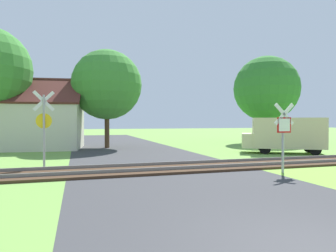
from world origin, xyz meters
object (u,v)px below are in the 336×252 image
Objects in this scene: stop_sign_near at (283,131)px; mail_truck at (285,134)px; house at (30,124)px; tree_center at (107,85)px; crossing_sign_far at (44,123)px; tree_far at (266,89)px.

stop_sign_near reaches higher than mail_truck.
mail_truck is (15.84, -7.97, -0.59)m from house.
tree_center reaches higher than house.
crossing_sign_far reaches higher than stop_sign_near.
stop_sign_near is 0.37× the size of tree_center.
tree_center is (-14.90, -1.11, -0.31)m from tree_far.
tree_far reaches higher than crossing_sign_far.
stop_sign_near is 0.33× the size of tree_far.
tree_far reaches higher than house.
mail_truck is (4.86, 6.07, -0.38)m from stop_sign_near.
crossing_sign_far is 0.44× the size of tree_center.
tree_center is at bearing -175.74° from tree_far.
house is 20.66m from tree_far.
crossing_sign_far is at bearing 129.50° from mail_truck.
house is 17.74m from mail_truck.
crossing_sign_far is 10.48m from house.
tree_far reaches higher than mail_truck.
tree_far is (18.43, 10.72, 3.17)m from crossing_sign_far.
tree_far is 14.95m from tree_center.
tree_center is at bearing -65.99° from stop_sign_near.
tree_center is (3.53, 9.62, 2.86)m from crossing_sign_far.
tree_center reaches higher than stop_sign_near.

